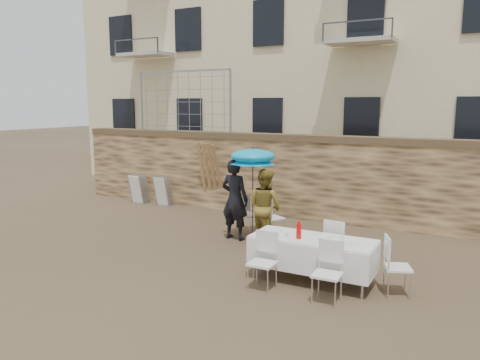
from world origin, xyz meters
The scene contains 17 objects.
ground centered at (0.00, 0.00, 0.00)m, with size 80.00×80.00×0.00m, color brown.
stone_wall centered at (0.00, 5.00, 1.10)m, with size 13.00×0.50×2.20m, color olive.
chain_link_fence centered at (-3.00, 5.00, 3.10)m, with size 3.20×0.06×1.80m, color gray, non-canonical shape.
man_suit centered at (0.19, 2.35, 0.92)m, with size 0.67×0.44×1.84m, color black.
woman_dress centered at (0.94, 2.35, 0.83)m, with size 0.81×0.63×1.66m, color gold.
umbrella centered at (0.59, 2.45, 1.85)m, with size 1.03×1.03×1.96m.
couple_chair_left centered at (0.19, 2.90, 0.48)m, with size 0.48×0.48×0.96m, color white, non-canonical shape.
couple_chair_right centered at (0.89, 2.90, 0.48)m, with size 0.48×0.48×0.96m, color white, non-canonical shape.
banquet_table centered at (2.60, 0.72, 0.73)m, with size 2.10×0.85×0.78m.
soda_bottle centered at (2.40, 0.57, 0.91)m, with size 0.09×0.09×0.26m, color red.
table_chair_front_left centered at (2.00, -0.03, 0.48)m, with size 0.48×0.48×0.96m, color white, non-canonical shape.
table_chair_front_right centered at (3.10, -0.03, 0.48)m, with size 0.48×0.48×0.96m, color white, non-canonical shape.
table_chair_back centered at (2.80, 1.52, 0.48)m, with size 0.48×0.48×0.96m, color white, non-canonical shape.
table_chair_side centered at (4.00, 0.82, 0.48)m, with size 0.48×0.48×0.96m, color white, non-canonical shape.
chair_stack_left centered at (-4.32, 4.56, 0.46)m, with size 0.46×0.47×0.92m, color white, non-canonical shape.
chair_stack_right centered at (-3.42, 4.56, 0.46)m, with size 0.46×0.40×0.92m, color white, non-canonical shape.
wood_planks centered at (-1.82, 4.63, 1.00)m, with size 0.70×0.20×2.00m, color #A37749, non-canonical shape.
Camera 1 is at (5.13, -6.69, 3.04)m, focal length 35.00 mm.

